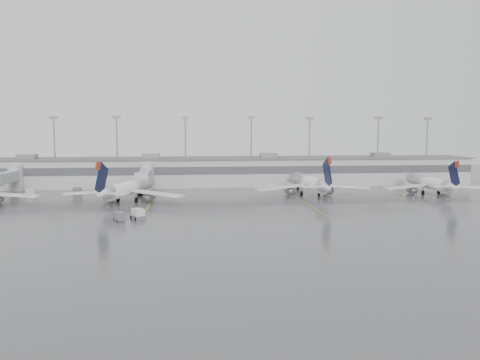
{
  "coord_description": "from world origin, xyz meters",
  "views": [
    {
      "loc": [
        -8.05,
        -81.4,
        16.18
      ],
      "look_at": [
        2.84,
        24.0,
        5.0
      ],
      "focal_mm": 35.0,
      "sensor_mm": 36.0,
      "label": 1
    }
  ],
  "objects": [
    {
      "name": "baggage_cart",
      "position": [
        -21.18,
        3.28,
        0.84
      ],
      "size": [
        2.47,
        2.89,
        1.61
      ],
      "rotation": [
        0.0,
        0.0,
        0.5
      ],
      "color": "slate",
      "rests_on": "ground"
    },
    {
      "name": "cone_a",
      "position": [
        -50.67,
        41.95,
        0.4
      ],
      "size": [
        0.5,
        0.5,
        0.8
      ],
      "primitive_type": "cone",
      "color": "#FB6705",
      "rests_on": "ground"
    },
    {
      "name": "gse_uld_c",
      "position": [
        18.88,
        44.4,
        0.94
      ],
      "size": [
        2.87,
        2.11,
        1.88
      ],
      "primitive_type": "cube",
      "rotation": [
        0.0,
        0.0,
        0.14
      ],
      "color": "silver",
      "rests_on": "ground"
    },
    {
      "name": "jet_bridge_right",
      "position": [
        -20.5,
        45.72,
        3.87
      ],
      "size": [
        4.0,
        17.2,
        7.0
      ],
      "color": "#ACAFB2",
      "rests_on": "ground"
    },
    {
      "name": "cone_c",
      "position": [
        17.48,
        39.14,
        0.36
      ],
      "size": [
        0.45,
        0.45,
        0.72
      ],
      "primitive_type": "cone",
      "color": "#FB6705",
      "rests_on": "ground"
    },
    {
      "name": "cone_d",
      "position": [
        44.75,
        30.99,
        0.33
      ],
      "size": [
        0.41,
        0.41,
        0.66
      ],
      "primitive_type": "cone",
      "color": "#FB6705",
      "rests_on": "ground"
    },
    {
      "name": "jet_bridge_left",
      "position": [
        -55.5,
        45.72,
        3.87
      ],
      "size": [
        4.0,
        17.2,
        7.0
      ],
      "color": "#ACAFB2",
      "rests_on": "ground"
    },
    {
      "name": "gse_uld_a",
      "position": [
        -48.49,
        40.49,
        0.83
      ],
      "size": [
        2.68,
        2.16,
        1.65
      ],
      "primitive_type": "cube",
      "rotation": [
        0.0,
        0.0,
        -0.29
      ],
      "color": "silver",
      "rests_on": "ground"
    },
    {
      "name": "jet_far_right",
      "position": [
        52.59,
        31.65,
        2.97
      ],
      "size": [
        26.31,
        29.56,
        9.56
      ],
      "rotation": [
        0.0,
        0.0,
        -0.07
      ],
      "color": "white",
      "rests_on": "ground"
    },
    {
      "name": "stand_markings",
      "position": [
        -0.0,
        24.0,
        0.01
      ],
      "size": [
        105.25,
        40.0,
        0.01
      ],
      "color": "#DC9E0C",
      "rests_on": "ground"
    },
    {
      "name": "terminal",
      "position": [
        -0.01,
        57.98,
        4.17
      ],
      "size": [
        152.0,
        17.0,
        9.45
      ],
      "color": "#A6A6A1",
      "rests_on": "ground"
    },
    {
      "name": "light_masts",
      "position": [
        0.0,
        63.75,
        12.03
      ],
      "size": [
        142.4,
        8.0,
        20.6
      ],
      "color": "gray",
      "rests_on": "ground"
    },
    {
      "name": "gse_uld_b",
      "position": [
        -20.63,
        41.93,
        0.84
      ],
      "size": [
        2.79,
        2.38,
        1.67
      ],
      "primitive_type": "cube",
      "rotation": [
        0.0,
        0.0,
        -0.41
      ],
      "color": "silver",
      "rests_on": "ground"
    },
    {
      "name": "cone_b",
      "position": [
        -12.72,
        29.19,
        0.3
      ],
      "size": [
        0.38,
        0.38,
        0.6
      ],
      "primitive_type": "cone",
      "color": "#FB6705",
      "rests_on": "ground"
    },
    {
      "name": "jet_mid_left",
      "position": [
        -22.67,
        26.47,
        3.19
      ],
      "size": [
        27.35,
        31.08,
        10.28
      ],
      "rotation": [
        0.0,
        0.0,
        -0.27
      ],
      "color": "white",
      "rests_on": "ground"
    },
    {
      "name": "gse_loader",
      "position": [
        -36.95,
        39.41,
        0.92
      ],
      "size": [
        2.88,
        3.45,
        1.84
      ],
      "primitive_type": "cube",
      "rotation": [
        0.0,
        0.0,
        0.42
      ],
      "color": "slate",
      "rests_on": "ground"
    },
    {
      "name": "ground",
      "position": [
        0.0,
        0.0,
        0.0
      ],
      "size": [
        260.0,
        260.0,
        0.0
      ],
      "primitive_type": "plane",
      "color": "#4B4B4D",
      "rests_on": "ground"
    },
    {
      "name": "jet_mid_right",
      "position": [
        21.4,
        32.75,
        3.31
      ],
      "size": [
        29.33,
        32.9,
        10.64
      ],
      "rotation": [
        0.0,
        0.0,
        0.04
      ],
      "color": "white",
      "rests_on": "ground"
    },
    {
      "name": "baggage_tug",
      "position": [
        -17.98,
        4.48,
        0.77
      ],
      "size": [
        3.13,
        3.61,
        1.99
      ],
      "rotation": [
        0.0,
        0.0,
        0.5
      ],
      "color": "silver",
      "rests_on": "ground"
    }
  ]
}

